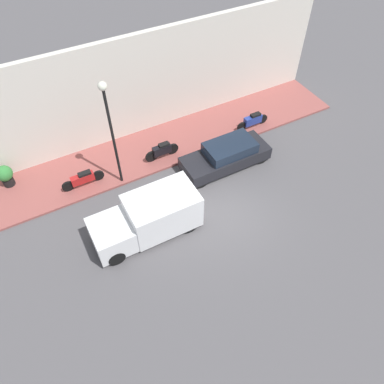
{
  "coord_description": "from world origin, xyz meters",
  "views": [
    {
      "loc": [
        -8.39,
        6.24,
        13.23
      ],
      "look_at": [
        1.28,
        1.04,
        0.6
      ],
      "focal_mm": 35.0,
      "sensor_mm": 36.0,
      "label": 1
    }
  ],
  "objects_px": {
    "parked_car": "(226,155)",
    "motorcycle_red": "(83,179)",
    "motorcycle_blue": "(253,120)",
    "motorcycle_black": "(162,150)",
    "streetlamp": "(109,120)",
    "delivery_van": "(147,218)",
    "potted_plant": "(5,175)"
  },
  "relations": [
    {
      "from": "parked_car",
      "to": "motorcycle_red",
      "type": "relative_size",
      "value": 2.19
    },
    {
      "from": "motorcycle_blue",
      "to": "motorcycle_black",
      "type": "height_order",
      "value": "motorcycle_black"
    },
    {
      "from": "motorcycle_red",
      "to": "streetlamp",
      "type": "height_order",
      "value": "streetlamp"
    },
    {
      "from": "motorcycle_blue",
      "to": "motorcycle_black",
      "type": "relative_size",
      "value": 1.07
    },
    {
      "from": "delivery_van",
      "to": "motorcycle_blue",
      "type": "xyz_separation_m",
      "value": [
        3.64,
        -7.78,
        -0.4
      ]
    },
    {
      "from": "motorcycle_black",
      "to": "delivery_van",
      "type": "bearing_deg",
      "value": 147.31
    },
    {
      "from": "motorcycle_red",
      "to": "motorcycle_blue",
      "type": "height_order",
      "value": "motorcycle_blue"
    },
    {
      "from": "delivery_van",
      "to": "potted_plant",
      "type": "relative_size",
      "value": 4.06
    },
    {
      "from": "parked_car",
      "to": "motorcycle_black",
      "type": "xyz_separation_m",
      "value": [
        1.89,
        2.59,
        -0.08
      ]
    },
    {
      "from": "motorcycle_red",
      "to": "motorcycle_black",
      "type": "relative_size",
      "value": 1.12
    },
    {
      "from": "motorcycle_blue",
      "to": "potted_plant",
      "type": "distance_m",
      "value": 12.66
    },
    {
      "from": "parked_car",
      "to": "motorcycle_red",
      "type": "xyz_separation_m",
      "value": [
        1.91,
        6.63,
        -0.11
      ]
    },
    {
      "from": "delivery_van",
      "to": "motorcycle_black",
      "type": "xyz_separation_m",
      "value": [
        3.79,
        -2.43,
        -0.38
      ]
    },
    {
      "from": "streetlamp",
      "to": "motorcycle_red",
      "type": "bearing_deg",
      "value": 71.46
    },
    {
      "from": "delivery_van",
      "to": "motorcycle_red",
      "type": "distance_m",
      "value": 4.16
    },
    {
      "from": "parked_car",
      "to": "streetlamp",
      "type": "distance_m",
      "value": 6.01
    },
    {
      "from": "parked_car",
      "to": "motorcycle_black",
      "type": "bearing_deg",
      "value": 53.87
    },
    {
      "from": "motorcycle_red",
      "to": "potted_plant",
      "type": "distance_m",
      "value": 3.57
    },
    {
      "from": "motorcycle_black",
      "to": "parked_car",
      "type": "bearing_deg",
      "value": -126.13
    },
    {
      "from": "motorcycle_red",
      "to": "potted_plant",
      "type": "relative_size",
      "value": 1.81
    },
    {
      "from": "delivery_van",
      "to": "streetlamp",
      "type": "relative_size",
      "value": 0.84
    },
    {
      "from": "parked_car",
      "to": "delivery_van",
      "type": "bearing_deg",
      "value": 110.74
    },
    {
      "from": "motorcycle_blue",
      "to": "parked_car",
      "type": "bearing_deg",
      "value": 122.25
    },
    {
      "from": "delivery_van",
      "to": "motorcycle_blue",
      "type": "bearing_deg",
      "value": -64.91
    },
    {
      "from": "motorcycle_blue",
      "to": "potted_plant",
      "type": "height_order",
      "value": "potted_plant"
    },
    {
      "from": "motorcycle_red",
      "to": "motorcycle_blue",
      "type": "bearing_deg",
      "value": -91.03
    },
    {
      "from": "motorcycle_red",
      "to": "streetlamp",
      "type": "xyz_separation_m",
      "value": [
        -0.55,
        -1.65,
        3.18
      ]
    },
    {
      "from": "motorcycle_black",
      "to": "streetlamp",
      "type": "bearing_deg",
      "value": 102.42
    },
    {
      "from": "parked_car",
      "to": "motorcycle_red",
      "type": "distance_m",
      "value": 6.91
    },
    {
      "from": "parked_car",
      "to": "motorcycle_red",
      "type": "bearing_deg",
      "value": 73.91
    },
    {
      "from": "parked_car",
      "to": "delivery_van",
      "type": "distance_m",
      "value": 5.37
    },
    {
      "from": "motorcycle_blue",
      "to": "delivery_van",
      "type": "bearing_deg",
      "value": 115.09
    }
  ]
}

